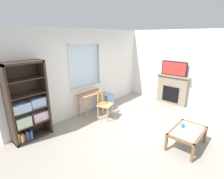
# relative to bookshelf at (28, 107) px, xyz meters

# --- Properties ---
(ground) EXTENTS (6.23, 5.54, 0.02)m
(ground) POSITION_rel_bookshelf_xyz_m (2.00, -2.04, -0.84)
(ground) COLOR #9E9389
(wall_back_with_window) EXTENTS (5.23, 0.15, 2.67)m
(wall_back_with_window) POSITION_rel_bookshelf_xyz_m (2.00, 0.24, 0.48)
(wall_back_with_window) COLOR white
(wall_back_with_window) RESTS_ON ground
(wall_right) EXTENTS (0.12, 4.74, 2.67)m
(wall_right) POSITION_rel_bookshelf_xyz_m (4.68, -2.04, 0.50)
(wall_right) COLOR white
(wall_right) RESTS_ON ground
(bookshelf) EXTENTS (0.90, 0.38, 1.91)m
(bookshelf) POSITION_rel_bookshelf_xyz_m (0.00, 0.00, 0.00)
(bookshelf) COLOR #38281E
(bookshelf) RESTS_ON ground
(desk_under_window) EXTENTS (0.88, 0.44, 0.73)m
(desk_under_window) POSITION_rel_bookshelf_xyz_m (1.92, -0.11, -0.23)
(desk_under_window) COLOR #A37547
(desk_under_window) RESTS_ON ground
(wooden_chair) EXTENTS (0.53, 0.51, 0.90)m
(wooden_chair) POSITION_rel_bookshelf_xyz_m (1.97, -0.63, -0.36)
(wooden_chair) COLOR tan
(wooden_chair) RESTS_ON ground
(plastic_drawer_unit) EXTENTS (0.35, 0.40, 0.47)m
(plastic_drawer_unit) POSITION_rel_bookshelf_xyz_m (2.68, -0.06, -0.59)
(plastic_drawer_unit) COLOR #72ADDB
(plastic_drawer_unit) RESTS_ON ground
(fireplace) EXTENTS (0.26, 1.20, 1.08)m
(fireplace) POSITION_rel_bookshelf_xyz_m (4.52, -1.66, -0.28)
(fireplace) COLOR gray
(fireplace) RESTS_ON ground
(tv) EXTENTS (0.06, 0.91, 0.51)m
(tv) POSITION_rel_bookshelf_xyz_m (4.50, -1.66, 0.51)
(tv) COLOR black
(tv) RESTS_ON fireplace
(coffee_table) EXTENTS (0.96, 0.61, 0.41)m
(coffee_table) POSITION_rel_bookshelf_xyz_m (2.21, -3.03, -0.48)
(coffee_table) COLOR #8C9E99
(coffee_table) RESTS_ON ground
(sippy_cup) EXTENTS (0.07, 0.07, 0.09)m
(sippy_cup) POSITION_rel_bookshelf_xyz_m (2.29, -2.89, -0.37)
(sippy_cup) COLOR #337FD6
(sippy_cup) RESTS_ON coffee_table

